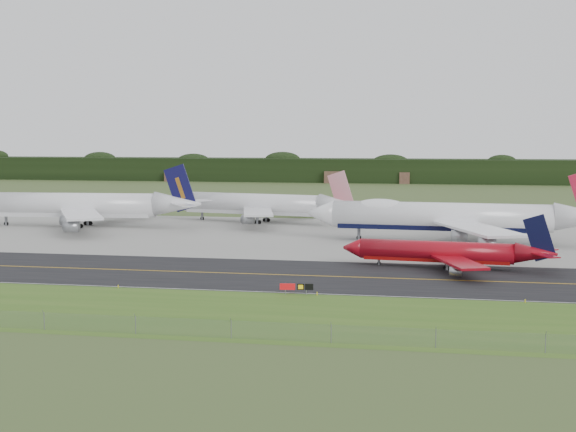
{
  "coord_description": "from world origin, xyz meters",
  "views": [
    {
      "loc": [
        17.49,
        -138.81,
        24.14
      ],
      "look_at": [
        -11.9,
        22.0,
        7.62
      ],
      "focal_mm": 50.0,
      "sensor_mm": 36.0,
      "label": 1
    }
  ],
  "objects_px": {
    "taxiway_sign": "(296,287)",
    "jet_ba_747": "(451,217)",
    "jet_navy_gold": "(82,206)",
    "jet_star_tail": "(261,205)",
    "jet_red_737": "(448,253)"
  },
  "relations": [
    {
      "from": "jet_red_737",
      "to": "jet_navy_gold",
      "type": "bearing_deg",
      "value": 151.83
    },
    {
      "from": "jet_red_737",
      "to": "jet_star_tail",
      "type": "relative_size",
      "value": 0.69
    },
    {
      "from": "jet_ba_747",
      "to": "jet_navy_gold",
      "type": "height_order",
      "value": "jet_ba_747"
    },
    {
      "from": "jet_red_737",
      "to": "jet_navy_gold",
      "type": "relative_size",
      "value": 0.59
    },
    {
      "from": "jet_ba_747",
      "to": "taxiway_sign",
      "type": "relative_size",
      "value": 13.34
    },
    {
      "from": "jet_navy_gold",
      "to": "jet_star_tail",
      "type": "relative_size",
      "value": 1.16
    },
    {
      "from": "jet_red_737",
      "to": "taxiway_sign",
      "type": "distance_m",
      "value": 37.04
    },
    {
      "from": "jet_red_737",
      "to": "taxiway_sign",
      "type": "height_order",
      "value": "jet_red_737"
    },
    {
      "from": "jet_navy_gold",
      "to": "jet_star_tail",
      "type": "bearing_deg",
      "value": 21.99
    },
    {
      "from": "taxiway_sign",
      "to": "jet_ba_747",
      "type": "bearing_deg",
      "value": 69.35
    },
    {
      "from": "jet_ba_747",
      "to": "jet_red_737",
      "type": "distance_m",
      "value": 35.54
    },
    {
      "from": "jet_ba_747",
      "to": "jet_red_737",
      "type": "height_order",
      "value": "jet_ba_747"
    },
    {
      "from": "jet_red_737",
      "to": "jet_star_tail",
      "type": "distance_m",
      "value": 84.48
    },
    {
      "from": "jet_red_737",
      "to": "taxiway_sign",
      "type": "xyz_separation_m",
      "value": [
        -23.0,
        -28.99,
        -1.68
      ]
    },
    {
      "from": "jet_red_737",
      "to": "jet_navy_gold",
      "type": "height_order",
      "value": "jet_navy_gold"
    }
  ]
}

